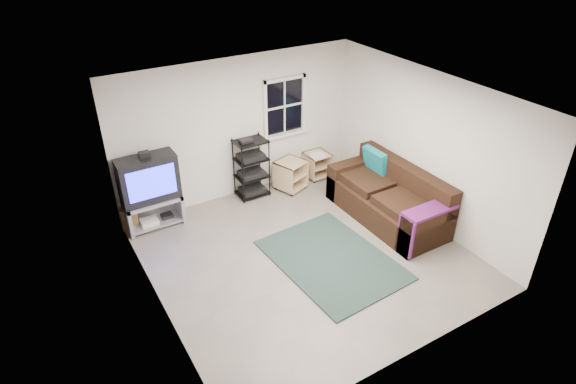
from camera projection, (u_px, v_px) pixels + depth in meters
room at (285, 110)px, 8.93m from camera, size 4.60×4.62×4.60m
tv_unit at (149, 186)px, 7.93m from camera, size 0.95×0.47×1.39m
av_rack at (252, 171)px, 8.91m from camera, size 0.58×0.42×1.16m
side_table_left at (289, 174)px, 9.24m from camera, size 0.63×0.63×0.58m
side_table_right at (316, 163)px, 9.66m from camera, size 0.47×0.49×0.53m
sofa at (389, 199)px, 8.34m from camera, size 1.00×2.26×1.03m
shag_rug at (332, 260)px, 7.47m from camera, size 1.68×2.24×0.03m
paper_bag at (130, 218)px, 8.14m from camera, size 0.31×0.24×0.39m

